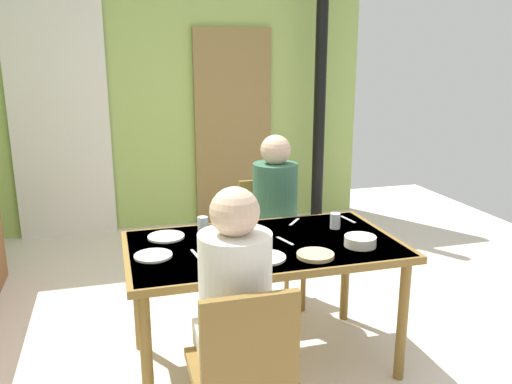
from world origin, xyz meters
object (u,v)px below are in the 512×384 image
person_far_diner (276,200)px  serving_bowl_center (360,241)px  chair_far_diner (269,234)px  chair_near_diner (243,370)px  water_bottle_green_near (242,239)px  dining_table (264,255)px  person_near_diner (235,290)px

person_far_diner → serving_bowl_center: size_ratio=4.53×
chair_far_diner → person_far_diner: 0.31m
chair_far_diner → person_far_diner: size_ratio=1.13×
chair_near_diner → water_bottle_green_near: 0.61m
person_far_diner → serving_bowl_center: 0.84m
chair_far_diner → water_bottle_green_near: water_bottle_green_near is taller
chair_near_diner → serving_bowl_center: chair_near_diner is taller
water_bottle_green_near → serving_bowl_center: bearing=10.2°
chair_near_diner → person_far_diner: (0.59, 1.41, 0.28)m
dining_table → person_near_diner: (-0.31, -0.63, 0.12)m
chair_near_diner → dining_table: bearing=67.8°
chair_far_diner → person_far_diner: (-0.00, -0.14, 0.28)m
person_near_diner → chair_near_diner: bearing=-90.0°
dining_table → person_far_diner: 0.70m
dining_table → water_bottle_green_near: (-0.20, -0.31, 0.22)m
dining_table → person_far_diner: bearing=66.5°
chair_near_diner → person_near_diner: 0.31m
person_far_diner → serving_bowl_center: person_far_diner is taller
chair_near_diner → water_bottle_green_near: (0.11, 0.47, 0.38)m
dining_table → chair_far_diner: 0.83m
serving_bowl_center → water_bottle_green_near: bearing=-169.8°
chair_far_diner → person_far_diner: person_far_diner is taller
chair_far_diner → water_bottle_green_near: (-0.48, -1.08, 0.38)m
water_bottle_green_near → dining_table: bearing=56.7°
person_far_diner → water_bottle_green_near: (-0.48, -0.94, 0.09)m
water_bottle_green_near → serving_bowl_center: (0.68, 0.12, -0.12)m
person_far_diner → serving_bowl_center: (0.21, -0.82, -0.03)m
person_near_diner → person_far_diner: bearing=65.1°
chair_far_diner → serving_bowl_center: 1.01m
person_far_diner → water_bottle_green_near: 1.06m
chair_near_diner → person_near_diner: size_ratio=1.13×
person_near_diner → serving_bowl_center: 0.92m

